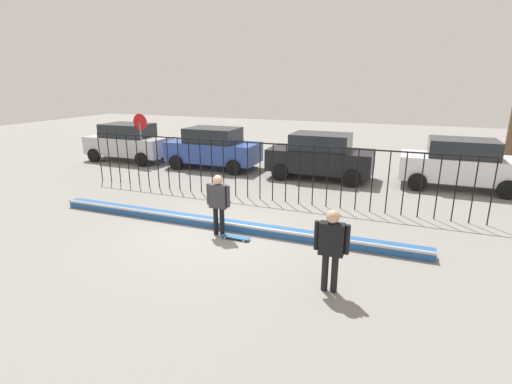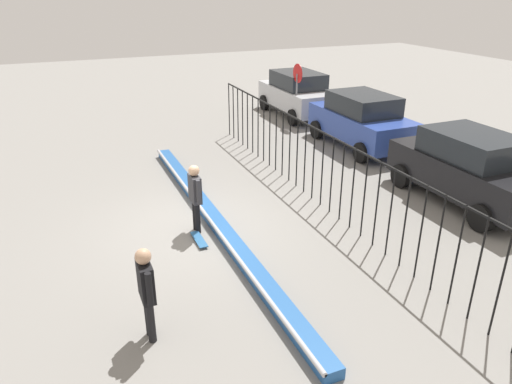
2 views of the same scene
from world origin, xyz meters
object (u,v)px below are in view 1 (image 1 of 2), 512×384
skateboard (235,237)px  parked_car_silver (129,142)px  stop_sign (141,133)px  parked_car_white (460,164)px  parked_car_blue (213,148)px  parked_car_black (320,156)px  camera_operator (331,244)px  skateboarder (218,200)px

skateboard → parked_car_silver: 11.92m
stop_sign → parked_car_white: bearing=4.4°
skateboard → parked_car_blue: 8.68m
skateboard → stop_sign: bearing=135.0°
parked_car_white → parked_car_blue: bearing=179.1°
parked_car_black → parked_car_white: same height
skateboard → stop_sign: size_ratio=0.32×
parked_car_silver → parked_car_white: bearing=-3.5°
camera_operator → parked_car_white: bearing=-68.5°
skateboarder → camera_operator: camera_operator is taller
skateboarder → parked_car_white: size_ratio=0.39×
parked_car_blue → parked_car_white: same height
skateboard → stop_sign: stop_sign is taller
skateboard → camera_operator: (2.79, -1.66, 0.96)m
parked_car_silver → stop_sign: stop_sign is taller
skateboard → stop_sign: (-7.89, 6.59, 1.56)m
parked_car_white → parked_car_black: bearing=-178.1°
camera_operator → stop_sign: bearing=2.5°
parked_car_blue → parked_car_black: bearing=-1.6°
parked_car_white → camera_operator: bearing=-111.1°
parked_car_silver → parked_car_black: size_ratio=1.00×
stop_sign → skateboard: bearing=-39.9°
parked_car_black → stop_sign: (-8.54, -0.67, 0.64)m
parked_car_blue → stop_sign: bearing=-166.8°
skateboarder → camera_operator: 3.76m
skateboarder → parked_car_blue: parked_car_blue is taller
skateboarder → skateboard: (0.52, -0.11, -0.94)m
parked_car_white → stop_sign: 13.90m
skateboarder → parked_car_blue: (-3.93, 7.28, -0.03)m
skateboard → skateboarder: bearing=162.7°
parked_car_blue → stop_sign: stop_sign is taller
parked_car_silver → camera_operator: bearing=-41.3°
stop_sign → parked_car_black: bearing=4.5°
skateboarder → parked_car_black: bearing=103.3°
camera_operator → parked_car_black: (-2.13, 8.92, -0.04)m
camera_operator → parked_car_white: parked_car_white is taller
parked_car_silver → skateboard: bearing=-42.9°
parked_car_silver → parked_car_blue: 4.86m
parked_car_black → stop_sign: stop_sign is taller
skateboard → camera_operator: camera_operator is taller
skateboarder → parked_car_white: parked_car_white is taller
skateboarder → parked_car_black: parked_car_black is taller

